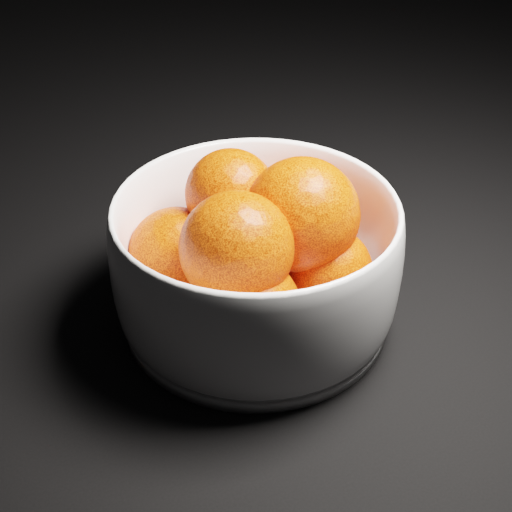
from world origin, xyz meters
name	(u,v)px	position (x,y,z in m)	size (l,w,h in m)	color
bowl	(256,262)	(0.08, 0.25, 0.06)	(0.25, 0.25, 0.12)	white
orange_pile	(256,245)	(0.08, 0.25, 0.08)	(0.19, 0.19, 0.14)	#FF400B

